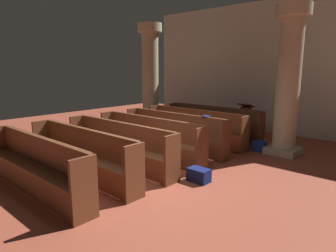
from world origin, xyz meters
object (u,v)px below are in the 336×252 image
(kneeler_box_navy, at_px, (199,175))
(pillar_aisle_side, at_px, (289,79))
(pew_row_3, at_px, (149,136))
(pew_row_5, at_px, (81,152))
(pew_row_1, at_px, (195,125))
(pillar_far_side, at_px, (150,76))
(pew_row_6, at_px, (34,163))
(pew_row_0, at_px, (213,121))
(pew_row_4, at_px, (119,143))
(hymn_book, at_px, (206,116))
(kneeler_box_blue, at_px, (259,146))
(lectern, at_px, (245,122))
(pew_row_2, at_px, (174,130))

(kneeler_box_navy, bearing_deg, pillar_aisle_side, 80.70)
(pew_row_3, relative_size, pew_row_5, 1.00)
(pew_row_1, xyz_separation_m, pillar_far_side, (-2.44, 0.53, 1.43))
(pew_row_6, bearing_deg, pillar_aisle_side, 65.64)
(pew_row_0, relative_size, pew_row_4, 1.00)
(pew_row_3, xyz_separation_m, hymn_book, (0.94, 1.16, 0.48))
(pillar_aisle_side, xyz_separation_m, kneeler_box_blue, (-0.60, -0.16, -1.83))
(pew_row_5, bearing_deg, pew_row_4, 90.00)
(lectern, bearing_deg, pew_row_4, -97.33)
(pillar_far_side, relative_size, kneeler_box_navy, 8.70)
(pew_row_2, relative_size, pew_row_3, 1.00)
(pillar_aisle_side, xyz_separation_m, lectern, (-1.85, 1.41, -1.51))
(pew_row_2, relative_size, pew_row_4, 1.00)
(kneeler_box_navy, bearing_deg, pew_row_3, 164.66)
(lectern, relative_size, hymn_book, 5.20)
(kneeler_box_navy, bearing_deg, hymn_book, 121.29)
(pew_row_1, bearing_deg, hymn_book, -40.14)
(pew_row_2, bearing_deg, kneeler_box_blue, 37.02)
(pew_row_2, xyz_separation_m, pew_row_6, (0.00, -3.91, 0.00))
(pew_row_2, height_order, pew_row_6, same)
(pew_row_4, relative_size, pillar_aisle_side, 0.90)
(pew_row_6, relative_size, kneeler_box_blue, 10.03)
(pew_row_0, distance_m, pew_row_1, 0.98)
(pew_row_6, xyz_separation_m, hymn_book, (0.94, 4.10, 0.48))
(pew_row_4, bearing_deg, pew_row_6, -90.00)
(pillar_aisle_side, bearing_deg, pew_row_4, -125.13)
(pew_row_6, bearing_deg, pillar_far_side, 114.18)
(pillar_aisle_side, bearing_deg, pew_row_5, -118.85)
(pew_row_4, xyz_separation_m, hymn_book, (0.94, 2.14, 0.48))
(pew_row_2, height_order, pew_row_5, same)
(pew_row_4, xyz_separation_m, kneeler_box_blue, (1.89, 3.38, -0.40))
(pew_row_0, height_order, hymn_book, hymn_book)
(pew_row_4, height_order, pew_row_5, same)
(pew_row_6, bearing_deg, kneeler_box_blue, 70.54)
(pew_row_2, xyz_separation_m, lectern, (0.64, 2.98, -0.08))
(pew_row_1, relative_size, kneeler_box_navy, 7.83)
(pew_row_4, xyz_separation_m, pew_row_6, (0.00, -1.96, 0.00))
(kneeler_box_navy, bearing_deg, pillar_far_side, 145.51)
(pew_row_6, height_order, pillar_aisle_side, pillar_aisle_side)
(pew_row_4, relative_size, kneeler_box_navy, 7.83)
(pew_row_3, xyz_separation_m, pew_row_4, (0.00, -0.98, 0.00))
(pew_row_5, relative_size, kneeler_box_navy, 7.83)
(pillar_far_side, distance_m, kneeler_box_navy, 5.66)
(pew_row_6, distance_m, kneeler_box_navy, 3.13)
(pew_row_2, height_order, hymn_book, hymn_book)
(pew_row_3, relative_size, pew_row_4, 1.00)
(pew_row_6, relative_size, hymn_book, 16.36)
(pew_row_2, bearing_deg, pew_row_5, -90.00)
(pillar_far_side, bearing_deg, kneeler_box_blue, -1.20)
(pew_row_5, bearing_deg, kneeler_box_blue, 66.60)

